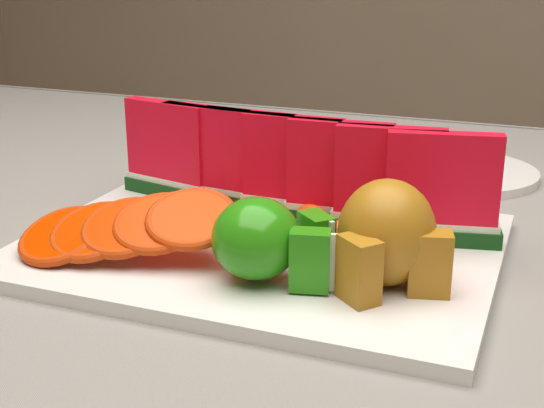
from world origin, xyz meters
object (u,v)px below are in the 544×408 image
at_px(platter, 261,247).
at_px(side_plate, 459,173).
at_px(fork, 231,161).
at_px(apple_cluster, 266,241).
at_px(pear_cluster, 388,237).

distance_m(platter, side_plate, 0.33).
relative_size(platter, fork, 2.06).
bearing_deg(side_plate, platter, -112.91).
height_order(side_plate, fork, side_plate).
height_order(apple_cluster, pear_cluster, pear_cluster).
xyz_separation_m(platter, fork, (-0.14, 0.26, -0.00)).
distance_m(platter, pear_cluster, 0.14).
distance_m(apple_cluster, side_plate, 0.39).
bearing_deg(apple_cluster, platter, 114.71).
relative_size(platter, apple_cluster, 3.80).
relative_size(side_plate, fork, 1.09).
relative_size(pear_cluster, side_plate, 0.49).
height_order(platter, apple_cluster, apple_cluster).
bearing_deg(apple_cluster, pear_cluster, 17.53).
height_order(platter, fork, platter).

